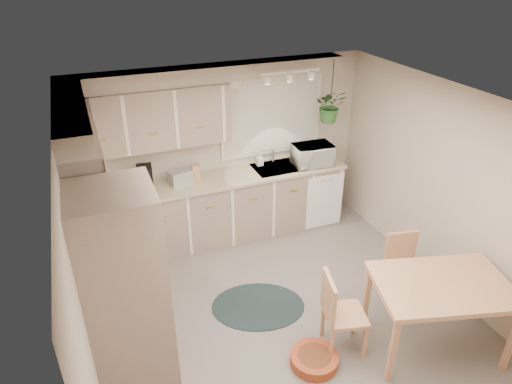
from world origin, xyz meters
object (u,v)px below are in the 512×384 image
pet_bed (314,359)px  chair_left (345,313)px  dining_table (436,315)px  braided_rug (258,306)px  chair_back (405,272)px  microwave (313,153)px

pet_bed → chair_left: bearing=15.0°
dining_table → braided_rug: dining_table is taller
chair_back → braided_rug: (-1.59, 0.52, -0.41)m
dining_table → braided_rug: size_ratio=1.20×
dining_table → microwave: size_ratio=2.37×
braided_rug → microwave: 2.32m
dining_table → chair_left: chair_left is taller
chair_back → dining_table: bearing=88.6°
chair_back → pet_bed: 1.49m
chair_back → microwave: bearing=-73.9°
chair_back → pet_bed: bearing=29.0°
chair_back → pet_bed: (-1.38, -0.44, -0.36)m
microwave → chair_back: bearing=-82.4°
chair_left → microwave: microwave is taller
chair_left → microwave: bearing=174.7°
chair_back → braided_rug: size_ratio=0.78×
microwave → chair_left: bearing=-107.0°
dining_table → microwave: 2.75m
microwave → dining_table: bearing=-86.9°
dining_table → chair_back: (0.15, 0.67, 0.01)m
dining_table → microwave: microwave is taller
microwave → braided_rug: bearing=-131.6°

